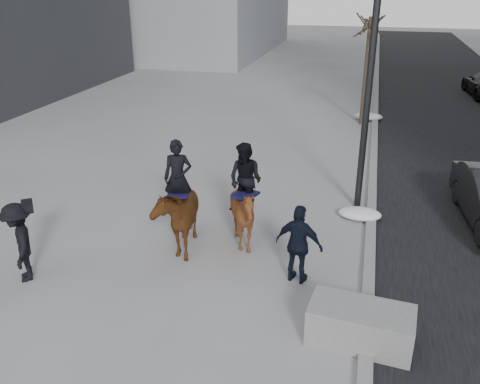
# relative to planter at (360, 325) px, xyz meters

# --- Properties ---
(ground) EXTENTS (120.00, 120.00, 0.00)m
(ground) POSITION_rel_planter_xyz_m (-2.87, 1.47, -0.36)
(ground) COLOR gray
(ground) RESTS_ON ground
(curb) EXTENTS (0.25, 90.00, 0.12)m
(curb) POSITION_rel_planter_xyz_m (0.13, 11.47, -0.30)
(curb) COLOR gray
(curb) RESTS_ON ground
(planter) EXTENTS (1.89, 1.08, 0.72)m
(planter) POSITION_rel_planter_xyz_m (0.00, 0.00, 0.00)
(planter) COLOR gray
(planter) RESTS_ON ground
(tree_near) EXTENTS (1.20, 1.20, 4.97)m
(tree_near) POSITION_rel_planter_xyz_m (-0.47, 14.76, 2.13)
(tree_near) COLOR #3B3023
(tree_near) RESTS_ON ground
(tree_far) EXTENTS (1.20, 1.20, 4.29)m
(tree_far) POSITION_rel_planter_xyz_m (-0.47, 21.37, 1.78)
(tree_far) COLOR #35291F
(tree_far) RESTS_ON ground
(mounted_left) EXTENTS (1.36, 2.19, 2.63)m
(mounted_left) POSITION_rel_planter_xyz_m (-4.33, 2.48, 0.62)
(mounted_left) COLOR #4E240F
(mounted_left) RESTS_ON ground
(mounted_right) EXTENTS (1.76, 1.87, 2.55)m
(mounted_right) POSITION_rel_planter_xyz_m (-2.82, 2.87, 0.66)
(mounted_right) COLOR #49280E
(mounted_right) RESTS_ON ground
(feeder) EXTENTS (1.10, 0.97, 1.75)m
(feeder) POSITION_rel_planter_xyz_m (-1.36, 1.70, 0.52)
(feeder) COLOR black
(feeder) RESTS_ON ground
(camera_crew) EXTENTS (1.20, 1.30, 1.75)m
(camera_crew) POSITION_rel_planter_xyz_m (-7.04, 0.33, 0.53)
(camera_crew) COLOR black
(camera_crew) RESTS_ON ground
(lamppost) EXTENTS (0.25, 1.16, 9.09)m
(lamppost) POSITION_rel_planter_xyz_m (-0.27, 5.79, 4.63)
(lamppost) COLOR black
(lamppost) RESTS_ON ground
(snow_piles) EXTENTS (1.24, 11.16, 0.31)m
(snow_piles) POSITION_rel_planter_xyz_m (-0.17, 10.99, -0.21)
(snow_piles) COLOR white
(snow_piles) RESTS_ON ground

